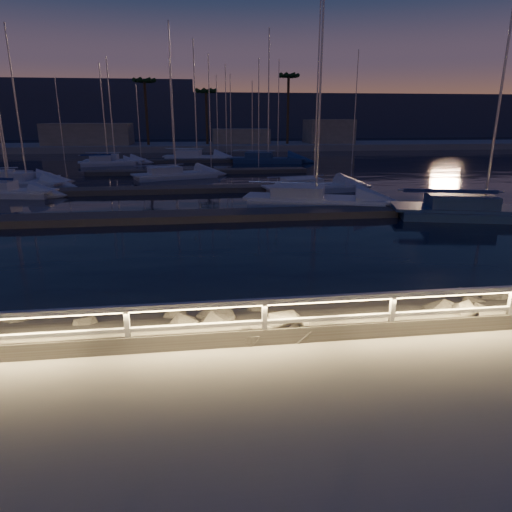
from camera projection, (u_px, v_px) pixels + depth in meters
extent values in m
plane|color=gray|center=(221.00, 345.00, 10.25)|extent=(400.00, 400.00, 0.00)
cube|color=gray|center=(229.00, 418.00, 7.91)|extent=(240.00, 5.00, 0.20)
cube|color=#666157|center=(217.00, 328.00, 11.76)|extent=(240.00, 3.45, 1.29)
plane|color=black|center=(196.00, 147.00, 86.26)|extent=(320.00, 320.00, 0.00)
plane|color=black|center=(222.00, 391.00, 10.60)|extent=(400.00, 400.00, 0.00)
cube|color=silver|center=(127.00, 330.00, 9.85)|extent=(0.11, 0.11, 1.00)
cube|color=silver|center=(265.00, 322.00, 10.23)|extent=(0.11, 0.11, 1.00)
cube|color=silver|center=(392.00, 315.00, 10.61)|extent=(0.11, 0.11, 1.00)
cube|color=silver|center=(510.00, 308.00, 10.99)|extent=(0.11, 0.11, 1.00)
cube|color=silver|center=(219.00, 304.00, 9.96)|extent=(44.00, 0.12, 0.12)
cube|color=silver|center=(220.00, 325.00, 10.10)|extent=(44.00, 0.09, 0.09)
cube|color=#FFD172|center=(220.00, 307.00, 9.96)|extent=(44.00, 0.04, 0.03)
sphere|color=#666157|center=(512.00, 299.00, 13.96)|extent=(0.78, 0.78, 0.78)
sphere|color=#666157|center=(218.00, 325.00, 11.66)|extent=(1.09, 1.09, 1.09)
sphere|color=#666157|center=(115.00, 332.00, 11.30)|extent=(1.07, 1.07, 1.07)
cube|color=#5F564F|center=(204.00, 216.00, 25.53)|extent=(22.00, 2.00, 0.40)
cube|color=#5F564F|center=(201.00, 189.00, 35.01)|extent=(22.00, 2.00, 0.40)
cube|color=#5F564F|center=(199.00, 171.00, 46.39)|extent=(22.00, 2.00, 0.40)
cube|color=#5F564F|center=(198.00, 161.00, 57.77)|extent=(22.00, 2.00, 0.40)
cube|color=gray|center=(196.00, 147.00, 80.46)|extent=(160.00, 14.00, 1.20)
cube|color=gray|center=(89.00, 136.00, 77.59)|extent=(14.00, 8.00, 4.00)
cube|color=gray|center=(240.00, 138.00, 81.98)|extent=(10.00, 6.00, 3.00)
cube|color=gray|center=(328.00, 133.00, 82.83)|extent=(8.00, 7.00, 4.60)
cylinder|color=#4C3B23|center=(146.00, 112.00, 75.84)|extent=(0.44, 0.44, 10.50)
cylinder|color=#4C3B23|center=(207.00, 117.00, 78.27)|extent=(0.44, 0.44, 9.00)
cylinder|color=#4C3B23|center=(288.00, 110.00, 78.73)|extent=(0.44, 0.44, 11.50)
cube|color=#32384E|center=(194.00, 120.00, 132.32)|extent=(220.00, 30.00, 14.00)
cube|color=silver|center=(10.00, 195.00, 32.76)|extent=(6.33, 3.09, 0.51)
cube|color=silver|center=(9.00, 190.00, 32.67)|extent=(6.77, 2.89, 0.14)
cube|color=silver|center=(316.00, 204.00, 29.26)|extent=(8.90, 5.40, 0.61)
cube|color=silver|center=(316.00, 198.00, 29.15)|extent=(9.43, 5.23, 0.17)
cube|color=silver|center=(298.00, 192.00, 29.25)|extent=(3.79, 3.06, 0.72)
cylinder|color=#B5B5BA|center=(321.00, 73.00, 26.97)|extent=(0.13, 0.13, 14.66)
cylinder|color=#B5B5BA|center=(289.00, 183.00, 29.20)|extent=(5.02, 1.79, 0.09)
cube|color=navy|center=(483.00, 215.00, 25.91)|extent=(9.72, 5.38, 0.62)
cube|color=navy|center=(484.00, 209.00, 25.80)|extent=(10.34, 5.13, 0.17)
cube|color=navy|center=(461.00, 201.00, 25.84)|extent=(4.07, 3.16, 0.73)
cylinder|color=#B5B5BA|center=(507.00, 53.00, 23.42)|extent=(0.14, 0.14, 16.04)
cylinder|color=#B5B5BA|center=(450.00, 191.00, 25.76)|extent=(5.60, 1.59, 0.09)
cube|color=silver|center=(10.00, 184.00, 38.08)|extent=(7.59, 3.94, 0.61)
cube|color=silver|center=(10.00, 179.00, 37.97)|extent=(8.10, 3.72, 0.17)
cube|color=silver|center=(176.00, 177.00, 42.59)|extent=(7.77, 4.79, 0.53)
cube|color=silver|center=(176.00, 173.00, 42.49)|extent=(8.23, 4.65, 0.14)
cube|color=silver|center=(165.00, 170.00, 41.94)|extent=(3.32, 2.70, 0.63)
cylinder|color=#B5B5BA|center=(172.00, 100.00, 40.59)|extent=(0.12, 0.12, 12.80)
cylinder|color=#B5B5BA|center=(159.00, 165.00, 41.58)|extent=(4.37, 1.62, 0.08)
cube|color=silver|center=(314.00, 190.00, 35.15)|extent=(7.65, 3.66, 0.49)
cube|color=silver|center=(314.00, 185.00, 35.06)|extent=(8.19, 3.40, 0.13)
cube|color=silver|center=(302.00, 182.00, 34.68)|extent=(3.12, 2.29, 0.58)
cylinder|color=#B5B5BA|center=(317.00, 97.00, 33.18)|extent=(0.11, 0.11, 12.74)
cylinder|color=#B5B5BA|center=(296.00, 176.00, 34.40)|extent=(4.53, 0.85, 0.07)
cube|color=silver|center=(108.00, 164.00, 53.85)|extent=(6.44, 3.22, 0.52)
cube|color=silver|center=(108.00, 162.00, 53.76)|extent=(6.88, 3.01, 0.14)
cube|color=silver|center=(100.00, 159.00, 53.39)|extent=(2.65, 1.98, 0.62)
cylinder|color=#B5B5BA|center=(103.00, 113.00, 52.17)|extent=(0.11, 0.11, 10.69)
cylinder|color=#B5B5BA|center=(96.00, 155.00, 53.12)|extent=(3.79, 0.83, 0.08)
cube|color=silver|center=(28.00, 185.00, 37.66)|extent=(7.11, 4.71, 0.53)
cube|color=silver|center=(27.00, 181.00, 37.56)|extent=(7.50, 4.61, 0.14)
cube|color=silver|center=(17.00, 176.00, 37.70)|extent=(3.08, 2.58, 0.62)
cylinder|color=#B5B5BA|center=(16.00, 104.00, 35.82)|extent=(0.12, 0.12, 11.75)
cylinder|color=#B5B5BA|center=(11.00, 170.00, 37.68)|extent=(3.93, 1.71, 0.08)
cube|color=navy|center=(268.00, 161.00, 57.40)|extent=(8.97, 4.89, 0.61)
cube|color=navy|center=(268.00, 158.00, 57.28)|extent=(9.55, 4.65, 0.17)
cube|color=navy|center=(259.00, 155.00, 57.31)|extent=(3.74, 2.89, 0.73)
cylinder|color=#B5B5BA|center=(269.00, 95.00, 55.09)|extent=(0.13, 0.13, 14.80)
cylinder|color=#B5B5BA|center=(254.00, 150.00, 57.21)|extent=(5.18, 1.42, 0.09)
cube|color=silver|center=(115.00, 163.00, 55.52)|extent=(6.67, 2.38, 0.56)
cube|color=silver|center=(115.00, 160.00, 55.41)|extent=(7.21, 2.07, 0.15)
cube|color=silver|center=(107.00, 157.00, 55.22)|extent=(2.62, 1.72, 0.66)
cylinder|color=#B5B5BA|center=(111.00, 110.00, 53.71)|extent=(0.12, 0.12, 11.48)
cylinder|color=#B5B5BA|center=(103.00, 153.00, 55.02)|extent=(4.13, 0.19, 0.08)
cube|color=silver|center=(197.00, 159.00, 60.23)|extent=(8.48, 4.35, 0.63)
cube|color=silver|center=(197.00, 156.00, 60.11)|extent=(9.05, 4.10, 0.17)
cube|color=silver|center=(189.00, 153.00, 60.08)|extent=(3.50, 2.64, 0.75)
cylinder|color=#B5B5BA|center=(195.00, 99.00, 58.02)|extent=(0.14, 0.14, 14.05)
cylinder|color=#B5B5BA|center=(184.00, 149.00, 59.95)|extent=(4.96, 1.16, 0.09)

